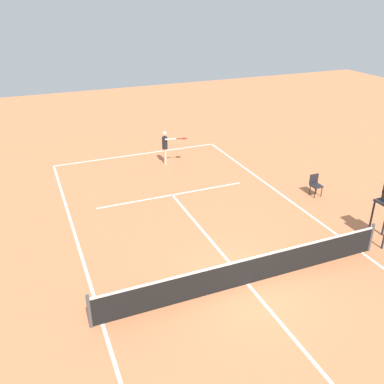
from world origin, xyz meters
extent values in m
plane|color=#D37A4C|center=(0.00, 0.00, 0.00)|extent=(60.00, 60.00, 0.00)
cube|color=white|center=(0.00, -12.33, 0.00)|extent=(9.03, 0.10, 0.01)
cube|color=white|center=(-4.51, 0.00, 0.00)|extent=(0.10, 24.65, 0.01)
cube|color=white|center=(4.51, 0.00, 0.00)|extent=(0.10, 24.65, 0.01)
cube|color=white|center=(0.00, -6.78, 0.00)|extent=(6.77, 0.10, 0.01)
cube|color=white|center=(0.00, 0.00, 0.00)|extent=(0.10, 13.56, 0.01)
cylinder|color=#4C4C51|center=(-4.81, 0.00, 0.54)|extent=(0.10, 0.10, 1.07)
cylinder|color=#4C4C51|center=(4.81, 0.00, 0.54)|extent=(0.10, 0.10, 1.07)
cube|color=black|center=(0.00, 0.00, 0.46)|extent=(9.63, 0.03, 0.91)
cube|color=white|center=(0.00, 0.00, 0.93)|extent=(9.63, 0.04, 0.06)
cylinder|color=beige|center=(-0.98, -10.57, 0.41)|extent=(0.12, 0.12, 0.81)
cylinder|color=beige|center=(-0.94, -10.38, 0.41)|extent=(0.12, 0.12, 0.81)
cylinder|color=black|center=(-0.96, -10.47, 1.13)|extent=(0.28, 0.28, 0.64)
sphere|color=beige|center=(-0.96, -10.47, 1.63)|extent=(0.23, 0.23, 0.23)
cylinder|color=beige|center=(-1.00, -10.65, 1.17)|extent=(0.09, 0.09, 0.57)
cylinder|color=beige|center=(-1.19, -10.23, 1.38)|extent=(0.57, 0.22, 0.09)
cylinder|color=black|center=(-1.60, -10.13, 1.38)|extent=(0.26, 0.09, 0.04)
ellipsoid|color=red|center=(-1.88, -10.07, 1.38)|extent=(0.38, 0.35, 0.04)
sphere|color=#CCE033|center=(-0.65, -8.90, 0.03)|extent=(0.07, 0.07, 0.07)
cylinder|color=#232328|center=(-5.35, -0.62, 0.78)|extent=(0.07, 0.07, 1.55)
cylinder|color=#262626|center=(-6.00, -4.12, 0.23)|extent=(0.04, 0.04, 0.45)
cylinder|color=#262626|center=(-5.65, -4.12, 0.23)|extent=(0.04, 0.04, 0.45)
cylinder|color=#262626|center=(-6.00, -4.47, 0.23)|extent=(0.04, 0.04, 0.45)
cylinder|color=#262626|center=(-5.65, -4.47, 0.23)|extent=(0.04, 0.04, 0.45)
cube|color=#232328|center=(-5.83, -4.29, 0.48)|extent=(0.44, 0.44, 0.06)
cube|color=#232328|center=(-5.83, -4.51, 0.73)|extent=(0.44, 0.04, 0.44)
camera|label=1|loc=(5.60, 9.01, 8.20)|focal=39.20mm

